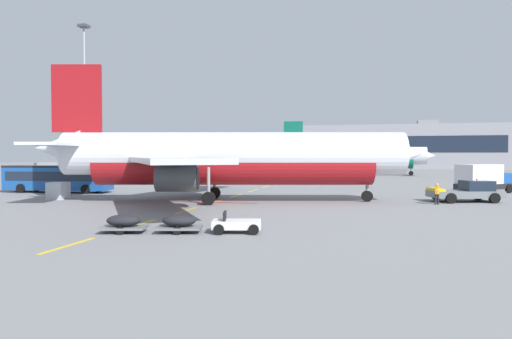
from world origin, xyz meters
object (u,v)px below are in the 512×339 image
Objects in this scene: airliner_far_center at (353,157)px; apron_shuttle_bus at (58,177)px; apron_light_mast_near at (85,84)px; ground_crew_worker at (437,192)px; airliner_foreground at (227,157)px; uld_cargo_container at (58,191)px; fuel_service_truck at (484,178)px; catering_truck at (61,174)px; baggage_train at (180,223)px; pushback_tug at (467,192)px.

airliner_far_center reaches higher than apron_shuttle_bus.
ground_crew_worker is at bearing -32.18° from apron_light_mast_near.
airliner_foreground is 2.83× the size of apron_shuttle_bus.
apron_shuttle_bus reaches higher than uld_cargo_container.
fuel_service_truck is 3.88× the size of ground_crew_worker.
catering_truck reaches higher than apron_shuttle_bus.
airliner_far_center is (8.45, 58.74, -0.28)m from airliner_foreground.
catering_truck reaches higher than baggage_train.
apron_shuttle_bus is 1.40× the size of baggage_train.
catering_truck is (-6.82, 9.53, -0.10)m from apron_shuttle_bus.
catering_truck is 0.78× the size of baggage_train.
fuel_service_truck is 0.80× the size of baggage_train.
catering_truck is (-36.68, -44.13, -2.02)m from airliner_far_center.
airliner_far_center is 4.64× the size of fuel_service_truck.
apron_light_mast_near is at bearing 147.82° from ground_crew_worker.
pushback_tug is at bearing 10.77° from uld_cargo_container.
airliner_far_center is 61.44m from apron_shuttle_bus.
baggage_train is at bearing -81.14° from airliner_foreground.
pushback_tug is 37.56m from uld_cargo_container.
apron_light_mast_near is at bearing -158.66° from airliner_far_center.
airliner_far_center is 2.64× the size of apron_shuttle_bus.
apron_light_mast_near reaches higher than fuel_service_truck.
apron_light_mast_near is (-65.72, 23.56, 16.11)m from fuel_service_truck.
airliner_far_center reaches higher than pushback_tug.
pushback_tug is 3.87× the size of uld_cargo_container.
ground_crew_worker is 34.19m from uld_cargo_container.
pushback_tug is 0.23× the size of apron_light_mast_near.
pushback_tug is 0.97× the size of catering_truck.
baggage_train is at bearing -129.67° from ground_crew_worker.
airliner_far_center is 1.11× the size of apron_light_mast_near.
catering_truck is 32.25m from apron_light_mast_near.
apron_shuttle_bus is at bearing -54.41° from catering_truck.
apron_light_mast_near is at bearing 121.53° from uld_cargo_container.
ground_crew_worker is at bearing 6.54° from uld_cargo_container.
airliner_foreground is 31.88m from catering_truck.
fuel_service_truck reaches higher than apron_shuttle_bus.
baggage_train is at bearing -37.93° from uld_cargo_container.
apron_light_mast_near reaches higher than airliner_foreground.
fuel_service_truck reaches higher than pushback_tug.
airliner_foreground reaches higher than ground_crew_worker.
uld_cargo_container is at bearing -53.64° from catering_truck.
pushback_tug is at bearing 46.79° from ground_crew_worker.
pushback_tug is (20.79, 5.16, -3.05)m from airliner_foreground.
apron_shuttle_bus is 32.22m from baggage_train.
apron_shuttle_bus is 0.42× the size of apron_light_mast_near.
apron_light_mast_near is at bearing 128.25° from baggage_train.
catering_truck is (-28.24, 14.62, -2.30)m from airliner_foreground.
airliner_far_center is (-12.34, 53.59, 2.77)m from pushback_tug.
airliner_far_center is at bearing 50.26° from catering_truck.
catering_truck is at bearing -129.74° from airliner_far_center.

